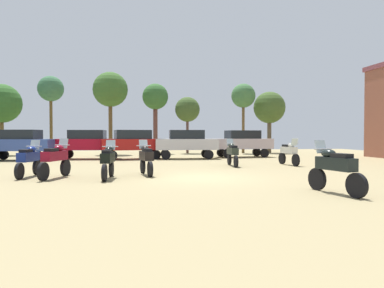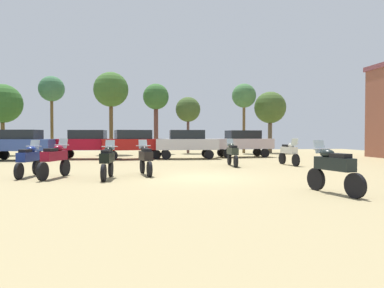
{
  "view_description": "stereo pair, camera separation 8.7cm",
  "coord_description": "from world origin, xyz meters",
  "px_view_note": "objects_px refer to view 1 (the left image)",
  "views": [
    {
      "loc": [
        -2.48,
        -13.61,
        1.67
      ],
      "look_at": [
        0.65,
        6.05,
        1.17
      ],
      "focal_mm": 33.45,
      "sensor_mm": 36.0,
      "label": 1
    },
    {
      "loc": [
        -2.39,
        -13.62,
        1.67
      ],
      "look_at": [
        0.65,
        6.05,
        1.17
      ],
      "focal_mm": 33.45,
      "sensor_mm": 36.0,
      "label": 2
    }
  ],
  "objects_px": {
    "motorcycle_1": "(146,158)",
    "motorcycle_2": "(108,160)",
    "tree_6": "(187,110)",
    "motorcycle_5": "(29,159)",
    "motorcycle_6": "(232,153)",
    "tree_2": "(1,104)",
    "motorcycle_7": "(55,159)",
    "motorcycle_8": "(289,152)",
    "tree_1": "(243,97)",
    "car_6": "(186,142)",
    "car_3": "(242,142)",
    "motorcycle_4": "(335,168)",
    "car_4": "(133,142)",
    "car_5": "(20,142)",
    "tree_7": "(155,98)",
    "tree_8": "(269,108)",
    "car_1": "(88,142)",
    "tree_5": "(51,90)",
    "tree_4": "(110,90)"
  },
  "relations": [
    {
      "from": "car_3",
      "to": "car_4",
      "type": "height_order",
      "value": "same"
    },
    {
      "from": "car_3",
      "to": "tree_6",
      "type": "relative_size",
      "value": 0.86
    },
    {
      "from": "motorcycle_7",
      "to": "motorcycle_8",
      "type": "xyz_separation_m",
      "value": [
        11.35,
        4.18,
        -0.02
      ]
    },
    {
      "from": "motorcycle_6",
      "to": "motorcycle_8",
      "type": "distance_m",
      "value": 3.22
    },
    {
      "from": "car_1",
      "to": "car_3",
      "type": "bearing_deg",
      "value": -83.57
    },
    {
      "from": "car_5",
      "to": "motorcycle_6",
      "type": "bearing_deg",
      "value": -108.22
    },
    {
      "from": "tree_1",
      "to": "tree_5",
      "type": "height_order",
      "value": "tree_5"
    },
    {
      "from": "motorcycle_8",
      "to": "tree_6",
      "type": "distance_m",
      "value": 14.75
    },
    {
      "from": "motorcycle_2",
      "to": "car_5",
      "type": "xyz_separation_m",
      "value": [
        -6.42,
        11.02,
        0.45
      ]
    },
    {
      "from": "tree_6",
      "to": "motorcycle_5",
      "type": "bearing_deg",
      "value": -116.83
    },
    {
      "from": "tree_2",
      "to": "tree_6",
      "type": "bearing_deg",
      "value": 3.13
    },
    {
      "from": "motorcycle_5",
      "to": "tree_6",
      "type": "xyz_separation_m",
      "value": [
        8.87,
        17.54,
        3.25
      ]
    },
    {
      "from": "motorcycle_4",
      "to": "car_5",
      "type": "relative_size",
      "value": 0.47
    },
    {
      "from": "tree_4",
      "to": "tree_8",
      "type": "bearing_deg",
      "value": 1.45
    },
    {
      "from": "car_5",
      "to": "motorcycle_7",
      "type": "bearing_deg",
      "value": -148.53
    },
    {
      "from": "motorcycle_5",
      "to": "motorcycle_7",
      "type": "distance_m",
      "value": 1.26
    },
    {
      "from": "motorcycle_1",
      "to": "motorcycle_2",
      "type": "bearing_deg",
      "value": -153.67
    },
    {
      "from": "motorcycle_1",
      "to": "tree_4",
      "type": "bearing_deg",
      "value": 88.64
    },
    {
      "from": "motorcycle_1",
      "to": "tree_1",
      "type": "bearing_deg",
      "value": 50.98
    },
    {
      "from": "motorcycle_2",
      "to": "tree_7",
      "type": "bearing_deg",
      "value": 86.61
    },
    {
      "from": "car_6",
      "to": "car_3",
      "type": "bearing_deg",
      "value": -71.4
    },
    {
      "from": "car_3",
      "to": "motorcycle_7",
      "type": "bearing_deg",
      "value": 132.31
    },
    {
      "from": "tree_2",
      "to": "tree_1",
      "type": "bearing_deg",
      "value": 0.32
    },
    {
      "from": "car_6",
      "to": "tree_5",
      "type": "distance_m",
      "value": 14.19
    },
    {
      "from": "motorcycle_1",
      "to": "tree_8",
      "type": "height_order",
      "value": "tree_8"
    },
    {
      "from": "motorcycle_6",
      "to": "tree_2",
      "type": "xyz_separation_m",
      "value": [
        -15.98,
        13.14,
        3.52
      ]
    },
    {
      "from": "motorcycle_6",
      "to": "tree_7",
      "type": "distance_m",
      "value": 15.2
    },
    {
      "from": "motorcycle_5",
      "to": "tree_8",
      "type": "relative_size",
      "value": 0.38
    },
    {
      "from": "motorcycle_2",
      "to": "tree_4",
      "type": "distance_m",
      "value": 18.58
    },
    {
      "from": "tree_4",
      "to": "tree_8",
      "type": "height_order",
      "value": "tree_4"
    },
    {
      "from": "car_6",
      "to": "tree_4",
      "type": "height_order",
      "value": "tree_4"
    },
    {
      "from": "motorcycle_2",
      "to": "tree_5",
      "type": "relative_size",
      "value": 0.32
    },
    {
      "from": "tree_1",
      "to": "tree_8",
      "type": "distance_m",
      "value": 2.86
    },
    {
      "from": "tree_1",
      "to": "car_5",
      "type": "bearing_deg",
      "value": -158.18
    },
    {
      "from": "motorcycle_4",
      "to": "car_1",
      "type": "bearing_deg",
      "value": 105.86
    },
    {
      "from": "motorcycle_6",
      "to": "tree_5",
      "type": "xyz_separation_m",
      "value": [
        -12.36,
        14.34,
        4.89
      ]
    },
    {
      "from": "motorcycle_5",
      "to": "car_6",
      "type": "height_order",
      "value": "car_6"
    },
    {
      "from": "tree_6",
      "to": "car_4",
      "type": "bearing_deg",
      "value": -123.26
    },
    {
      "from": "motorcycle_1",
      "to": "tree_8",
      "type": "distance_m",
      "value": 21.29
    },
    {
      "from": "motorcycle_4",
      "to": "motorcycle_8",
      "type": "bearing_deg",
      "value": 60.68
    },
    {
      "from": "motorcycle_6",
      "to": "tree_6",
      "type": "height_order",
      "value": "tree_6"
    },
    {
      "from": "tree_2",
      "to": "car_1",
      "type": "bearing_deg",
      "value": -38.28
    },
    {
      "from": "motorcycle_4",
      "to": "tree_1",
      "type": "height_order",
      "value": "tree_1"
    },
    {
      "from": "motorcycle_4",
      "to": "motorcycle_6",
      "type": "xyz_separation_m",
      "value": [
        -0.43,
        9.16,
        -0.02
      ]
    },
    {
      "from": "tree_4",
      "to": "tree_7",
      "type": "xyz_separation_m",
      "value": [
        3.93,
        0.96,
        -0.54
      ]
    },
    {
      "from": "tree_7",
      "to": "motorcycle_7",
      "type": "bearing_deg",
      "value": -104.79
    },
    {
      "from": "tree_4",
      "to": "tree_6",
      "type": "distance_m",
      "value": 7.06
    },
    {
      "from": "motorcycle_4",
      "to": "car_4",
      "type": "xyz_separation_m",
      "value": [
        -5.71,
        15.68,
        0.43
      ]
    },
    {
      "from": "car_1",
      "to": "tree_6",
      "type": "height_order",
      "value": "tree_6"
    },
    {
      "from": "motorcycle_7",
      "to": "tree_8",
      "type": "bearing_deg",
      "value": 65.71
    }
  ]
}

